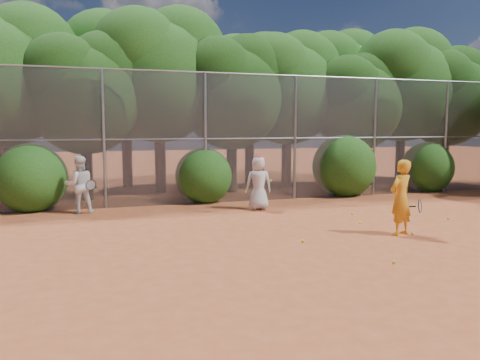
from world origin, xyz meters
name	(u,v)px	position (x,y,z in m)	size (l,w,h in m)	color
ground	(327,247)	(0.00, 0.00, 0.00)	(80.00, 80.00, 0.00)	#A74925
fence_back	(233,137)	(-0.12, 6.00, 2.05)	(20.05, 0.09, 4.03)	gray
tree_1	(2,69)	(-6.94, 8.54, 4.16)	(4.64, 4.03, 6.35)	black
tree_2	(86,88)	(-4.45, 7.83, 3.58)	(3.99, 3.47, 5.47)	black
tree_3	(160,69)	(-1.94, 8.84, 4.40)	(4.89, 4.26, 6.70)	black
tree_4	(233,88)	(0.55, 8.24, 3.76)	(4.19, 3.64, 5.73)	black
tree_5	(288,83)	(3.06, 9.04, 4.05)	(4.51, 3.92, 6.17)	black
tree_6	(358,98)	(5.55, 8.03, 3.47)	(3.86, 3.36, 5.29)	black
tree_7	(403,80)	(8.06, 8.64, 4.28)	(4.77, 4.14, 6.53)	black
tree_8	(448,92)	(10.05, 8.34, 3.82)	(4.25, 3.70, 5.82)	black
tree_10	(126,69)	(-2.93, 11.05, 4.63)	(5.15, 4.48, 7.06)	black
tree_11	(251,83)	(2.06, 10.64, 4.16)	(4.64, 4.03, 6.35)	black
tree_12	(340,80)	(6.56, 11.24, 4.51)	(5.02, 4.37, 6.88)	black
bush_0	(31,175)	(-6.00, 6.30, 1.00)	(2.00, 2.00, 2.00)	#1B4A12
bush_1	(203,173)	(-1.00, 6.30, 0.90)	(1.80, 1.80, 1.80)	#1B4A12
bush_2	(344,163)	(4.00, 6.30, 1.10)	(2.20, 2.20, 2.20)	#1B4A12
bush_3	(427,165)	(7.50, 6.30, 0.95)	(1.90, 1.90, 1.90)	#1B4A12
player_yellow	(401,198)	(2.04, 0.49, 0.83)	(0.83, 0.61, 1.66)	orange
player_teen	(259,183)	(0.17, 4.43, 0.77)	(0.81, 0.59, 1.56)	silver
player_white	(79,185)	(-4.69, 5.40, 0.79)	(0.88, 0.76, 1.57)	white
ball_0	(413,233)	(2.30, 0.39, 0.03)	(0.07, 0.07, 0.07)	#C2D526
ball_1	(352,213)	(2.31, 2.90, 0.03)	(0.07, 0.07, 0.07)	#C2D526
ball_2	(394,262)	(0.55, -1.36, 0.03)	(0.07, 0.07, 0.07)	#C2D526
ball_3	(448,218)	(4.30, 1.57, 0.03)	(0.07, 0.07, 0.07)	#C2D526
ball_4	(303,241)	(-0.29, 0.49, 0.03)	(0.07, 0.07, 0.07)	#C2D526
ball_5	(413,205)	(4.76, 3.52, 0.03)	(0.07, 0.07, 0.07)	#C2D526
ball_6	(360,223)	(1.84, 1.76, 0.03)	(0.07, 0.07, 0.07)	#C2D526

